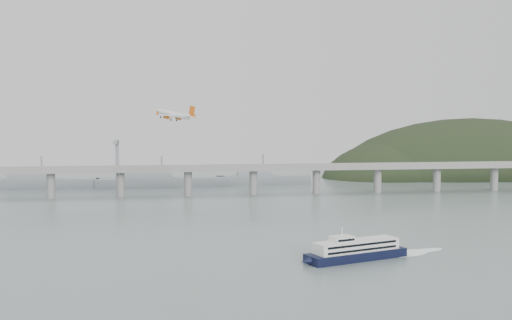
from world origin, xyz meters
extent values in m
plane|color=slate|center=(0.00, 0.00, 0.00)|extent=(900.00, 900.00, 0.00)
cube|color=gray|center=(0.00, 200.00, 20.00)|extent=(800.00, 22.00, 2.20)
cube|color=gray|center=(0.00, 189.50, 22.00)|extent=(800.00, 0.60, 1.80)
cube|color=gray|center=(0.00, 210.50, 22.00)|extent=(800.00, 0.60, 1.80)
cylinder|color=gray|center=(-130.00, 200.00, 9.50)|extent=(6.00, 6.00, 21.00)
cylinder|color=gray|center=(-80.00, 200.00, 9.50)|extent=(6.00, 6.00, 21.00)
cylinder|color=gray|center=(-30.00, 200.00, 9.50)|extent=(6.00, 6.00, 21.00)
cylinder|color=gray|center=(20.00, 200.00, 9.50)|extent=(6.00, 6.00, 21.00)
cylinder|color=gray|center=(70.00, 200.00, 9.50)|extent=(6.00, 6.00, 21.00)
cylinder|color=gray|center=(120.00, 200.00, 9.50)|extent=(6.00, 6.00, 21.00)
cylinder|color=gray|center=(170.00, 200.00, 9.50)|extent=(6.00, 6.00, 21.00)
cylinder|color=gray|center=(220.00, 200.00, 9.50)|extent=(6.00, 6.00, 21.00)
ellipsoid|color=black|center=(270.00, 330.00, -18.00)|extent=(320.00, 150.00, 156.00)
ellipsoid|color=black|center=(175.00, 320.00, -12.00)|extent=(140.00, 110.00, 96.00)
cube|color=gray|center=(-150.00, 270.00, 4.00)|extent=(95.67, 20.15, 8.00)
cube|color=gray|center=(-159.50, 270.00, 12.00)|extent=(33.90, 15.02, 8.00)
cylinder|color=gray|center=(-150.00, 270.00, 20.00)|extent=(1.60, 1.60, 14.00)
cube|color=gray|center=(-50.00, 265.00, 4.00)|extent=(110.55, 21.43, 8.00)
cube|color=gray|center=(-61.00, 265.00, 12.00)|extent=(39.01, 16.73, 8.00)
cylinder|color=gray|center=(-50.00, 265.00, 20.00)|extent=(1.60, 1.60, 14.00)
cube|color=gray|center=(40.00, 275.00, 4.00)|extent=(85.00, 13.60, 8.00)
cube|color=gray|center=(31.50, 275.00, 12.00)|extent=(29.75, 11.90, 8.00)
cylinder|color=gray|center=(40.00, 275.00, 20.00)|extent=(1.60, 1.60, 14.00)
cube|color=gray|center=(-90.00, 300.00, 20.00)|extent=(3.00, 3.00, 40.00)
cube|color=gray|center=(-90.00, 290.00, 38.00)|extent=(3.00, 28.00, 3.00)
cube|color=black|center=(29.44, -22.28, 1.77)|extent=(45.29, 24.05, 3.54)
cone|color=black|center=(6.80, -29.83, 1.77)|extent=(5.31, 4.75, 3.54)
cube|color=silver|center=(29.44, -22.28, 5.75)|extent=(38.02, 20.13, 4.42)
cube|color=black|center=(30.85, -26.51, 6.90)|extent=(31.91, 10.76, 0.88)
cube|color=black|center=(30.85, -26.51, 4.77)|extent=(31.91, 10.76, 0.88)
cube|color=black|center=(28.03, -18.04, 6.90)|extent=(31.91, 10.76, 0.88)
cube|color=black|center=(28.03, -18.04, 4.77)|extent=(31.91, 10.76, 0.88)
cube|color=silver|center=(22.73, -24.51, 9.11)|extent=(10.34, 8.67, 2.30)
cube|color=black|center=(23.72, -27.49, 9.11)|extent=(7.58, 2.62, 0.88)
cylinder|color=silver|center=(22.73, -24.51, 11.93)|extent=(0.56, 0.56, 3.54)
ellipsoid|color=white|center=(52.92, -14.44, 0.04)|extent=(28.18, 20.13, 0.18)
ellipsoid|color=white|center=(64.66, -10.53, 0.04)|extent=(20.13, 12.08, 0.18)
cylinder|color=silver|center=(-41.76, 108.61, 60.52)|extent=(18.55, 21.66, 7.14)
cone|color=silver|center=(-51.30, 119.11, 62.76)|extent=(5.09, 5.17, 3.78)
cone|color=silver|center=(-31.85, 97.74, 58.64)|extent=(5.77, 5.79, 3.92)
cube|color=silver|center=(-41.29, 108.02, 59.49)|extent=(25.43, 24.00, 2.59)
cube|color=silver|center=(-32.36, 98.34, 59.40)|extent=(9.85, 9.42, 1.23)
cube|color=#CA540D|center=(-31.33, 97.45, 62.19)|extent=(3.75, 3.64, 6.41)
cylinder|color=#CA540D|center=(-38.74, 112.45, 58.21)|extent=(4.17, 4.43, 2.65)
cylinder|color=black|center=(-39.99, 113.83, 58.50)|extent=(1.96, 1.72, 2.09)
cube|color=silver|center=(-38.61, 112.38, 59.09)|extent=(1.81, 1.88, 1.43)
cylinder|color=#CA540D|center=(-45.99, 105.76, 58.72)|extent=(4.17, 4.43, 2.65)
cylinder|color=black|center=(-47.24, 107.14, 59.01)|extent=(1.96, 1.72, 2.09)
cube|color=silver|center=(-45.86, 105.69, 59.60)|extent=(1.81, 1.88, 1.43)
cylinder|color=black|center=(-39.81, 109.73, 57.78)|extent=(0.76, 0.63, 2.19)
cylinder|color=black|center=(-39.95, 109.81, 56.80)|extent=(1.06, 1.04, 1.15)
cylinder|color=black|center=(-43.23, 106.57, 58.02)|extent=(0.76, 0.63, 2.19)
cylinder|color=black|center=(-43.38, 106.65, 57.04)|extent=(1.06, 1.04, 1.15)
cylinder|color=black|center=(-49.28, 116.69, 59.72)|extent=(0.76, 0.63, 2.19)
cylinder|color=black|center=(-49.42, 116.77, 58.75)|extent=(1.06, 1.04, 1.15)
cube|color=#CA540D|center=(-28.74, 116.97, 59.48)|extent=(1.40, 1.35, 2.36)
cube|color=#CA540D|center=(-51.14, 96.28, 61.06)|extent=(1.40, 1.35, 2.36)
camera|label=1|loc=(-47.00, -253.58, 55.84)|focal=42.00mm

